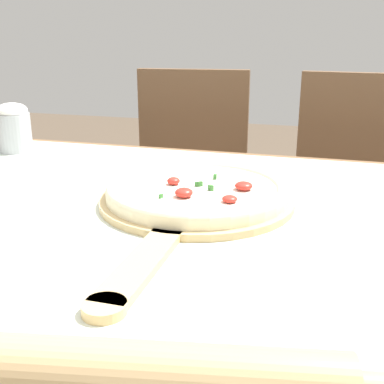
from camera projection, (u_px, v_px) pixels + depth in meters
name	position (u px, v px, depth m)	size (l,w,h in m)	color
dining_table	(192.00, 281.00, 0.78)	(1.36, 1.02, 0.73)	brown
towel_cloth	(192.00, 226.00, 0.75)	(1.28, 0.94, 0.00)	silver
pizza_peel	(193.00, 205.00, 0.82)	(0.34, 0.56, 0.01)	tan
pizza	(197.00, 190.00, 0.84)	(0.32, 0.32, 0.03)	beige
rolling_pin	(137.00, 374.00, 0.38)	(0.42, 0.12, 0.05)	tan
chair_left	(188.00, 185.00, 1.64)	(0.44, 0.44, 0.91)	brown
chair_right	(351.00, 199.00, 1.50)	(0.44, 0.44, 0.91)	brown
flour_cup	(13.00, 127.00, 1.20)	(0.08, 0.08, 0.12)	#B2B7BC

